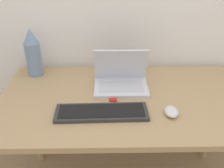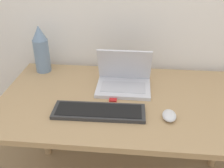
{
  "view_description": "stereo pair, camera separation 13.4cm",
  "coord_description": "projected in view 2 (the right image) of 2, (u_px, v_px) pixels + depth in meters",
  "views": [
    {
      "loc": [
        -0.11,
        -0.81,
        1.53
      ],
      "look_at": [
        -0.09,
        0.36,
        0.87
      ],
      "focal_mm": 42.0,
      "sensor_mm": 36.0,
      "label": 1
    },
    {
      "loc": [
        0.02,
        -0.8,
        1.53
      ],
      "look_at": [
        -0.09,
        0.36,
        0.87
      ],
      "focal_mm": 42.0,
      "sensor_mm": 36.0,
      "label": 2
    }
  ],
  "objects": [
    {
      "name": "keyboard",
      "position": [
        99.0,
        111.0,
        1.29
      ],
      "size": [
        0.46,
        0.15,
        0.02
      ],
      "color": "#2D2D2D",
      "rests_on": "desk"
    },
    {
      "name": "mouse",
      "position": [
        169.0,
        116.0,
        1.25
      ],
      "size": [
        0.07,
        0.1,
        0.03
      ],
      "color": "silver",
      "rests_on": "desk"
    },
    {
      "name": "laptop",
      "position": [
        124.0,
        80.0,
        1.49
      ],
      "size": [
        0.3,
        0.22,
        0.23
      ],
      "color": "silver",
      "rests_on": "desk"
    },
    {
      "name": "mp3_player",
      "position": [
        113.0,
        98.0,
        1.4
      ],
      "size": [
        0.04,
        0.06,
        0.01
      ],
      "color": "red",
      "rests_on": "desk"
    },
    {
      "name": "desk",
      "position": [
        128.0,
        112.0,
        1.45
      ],
      "size": [
        1.4,
        0.76,
        0.77
      ],
      "color": "tan",
      "rests_on": "ground_plane"
    },
    {
      "name": "vase",
      "position": [
        41.0,
        50.0,
        1.63
      ],
      "size": [
        0.09,
        0.09,
        0.3
      ],
      "color": "slate",
      "rests_on": "desk"
    }
  ]
}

